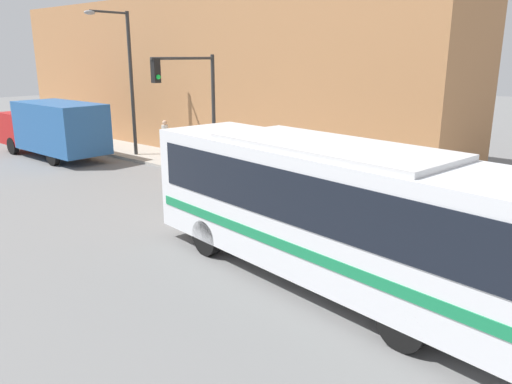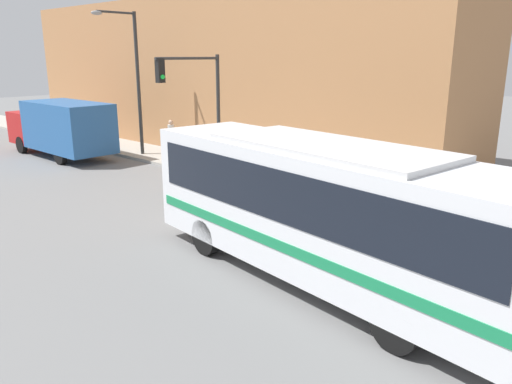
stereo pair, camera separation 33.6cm
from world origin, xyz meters
name	(u,v)px [view 2 (the right image)]	position (x,y,z in m)	size (l,w,h in m)	color
ground_plane	(351,276)	(0.00, 0.00, 0.00)	(120.00, 120.00, 0.00)	slate
sidewalk	(111,145)	(5.94, 20.00, 0.06)	(2.88, 70.00, 0.12)	#A8A399
building_facade	(217,74)	(10.38, 15.59, 4.07)	(6.00, 29.18, 8.13)	#B27A4C
city_bus	(324,204)	(-0.71, 0.36, 1.89)	(3.79, 10.34, 3.28)	silver
delivery_truck	(61,127)	(2.49, 19.00, 1.57)	(2.43, 7.37, 2.85)	#265999
fire_hydrant	(364,194)	(5.10, 2.68, 0.51)	(0.24, 0.32, 0.77)	gold
traffic_light_pole	(198,94)	(4.10, 10.09, 3.59)	(3.28, 0.35, 5.03)	#2D2D2D
parking_meter	(205,150)	(5.10, 10.87, 1.00)	(0.14, 0.14, 1.30)	#2D2D2D
street_lamp	(132,72)	(5.04, 16.05, 4.31)	(2.41, 0.28, 7.06)	#2D2D2D
pedestrian_near_corner	(171,138)	(6.03, 14.44, 1.07)	(0.34, 0.34, 1.84)	#47382D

